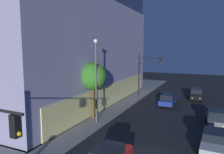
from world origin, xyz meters
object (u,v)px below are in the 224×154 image
(sidewalk_tree, at_px, (93,76))
(car_grey, at_px, (216,118))
(traffic_light_far_corner, at_px, (146,69))
(car_blue, at_px, (168,100))
(car_black, at_px, (196,94))
(car_silver, at_px, (215,142))
(street_lamp_sidewalk, at_px, (96,72))
(modern_building, at_px, (51,44))

(sidewalk_tree, relative_size, car_grey, 1.54)
(traffic_light_far_corner, xyz_separation_m, car_blue, (-3.69, -4.31, -3.85))
(car_grey, xyz_separation_m, car_black, (11.87, 2.64, 0.06))
(car_silver, bearing_deg, traffic_light_far_corner, 32.10)
(street_lamp_sidewalk, bearing_deg, car_silver, -98.89)
(car_silver, bearing_deg, modern_building, 68.85)
(car_black, bearing_deg, sidewalk_tree, 146.76)
(sidewalk_tree, bearing_deg, car_black, -33.24)
(car_grey, bearing_deg, car_black, 12.54)
(modern_building, height_order, traffic_light_far_corner, modern_building)
(modern_building, distance_m, sidewalk_tree, 12.96)
(modern_building, height_order, sidewalk_tree, modern_building)
(street_lamp_sidewalk, height_order, car_silver, street_lamp_sidewalk)
(modern_building, xyz_separation_m, car_silver, (-9.03, -23.35, -7.92))
(street_lamp_sidewalk, distance_m, car_silver, 12.61)
(traffic_light_far_corner, bearing_deg, car_black, -74.43)
(modern_building, height_order, car_silver, modern_building)
(street_lamp_sidewalk, xyz_separation_m, car_black, (16.60, -9.07, -4.75))
(sidewalk_tree, distance_m, car_black, 18.89)
(car_silver, xyz_separation_m, car_grey, (6.52, -0.20, 0.00))
(car_grey, bearing_deg, modern_building, 83.92)
(modern_building, bearing_deg, car_black, -65.88)
(car_black, bearing_deg, car_silver, -172.43)
(modern_building, relative_size, street_lamp_sidewalk, 3.53)
(modern_building, bearing_deg, car_grey, -96.08)
(street_lamp_sidewalk, relative_size, car_grey, 2.15)
(car_black, bearing_deg, traffic_light_far_corner, 105.57)
(car_grey, bearing_deg, street_lamp_sidewalk, 111.97)
(modern_building, distance_m, car_silver, 26.26)
(street_lamp_sidewalk, relative_size, car_silver, 1.99)
(car_silver, bearing_deg, car_blue, 25.09)
(car_silver, relative_size, car_black, 0.95)
(car_silver, height_order, car_grey, car_silver)
(car_silver, distance_m, car_black, 18.56)
(traffic_light_far_corner, xyz_separation_m, car_grey, (-9.71, -10.38, -3.91))
(car_silver, relative_size, car_blue, 1.00)
(street_lamp_sidewalk, height_order, sidewalk_tree, street_lamp_sidewalk)
(sidewalk_tree, height_order, car_blue, sidewalk_tree)
(car_silver, bearing_deg, car_grey, -1.73)
(car_silver, bearing_deg, car_black, 7.57)
(car_grey, relative_size, car_blue, 0.93)
(modern_building, bearing_deg, car_silver, -111.15)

